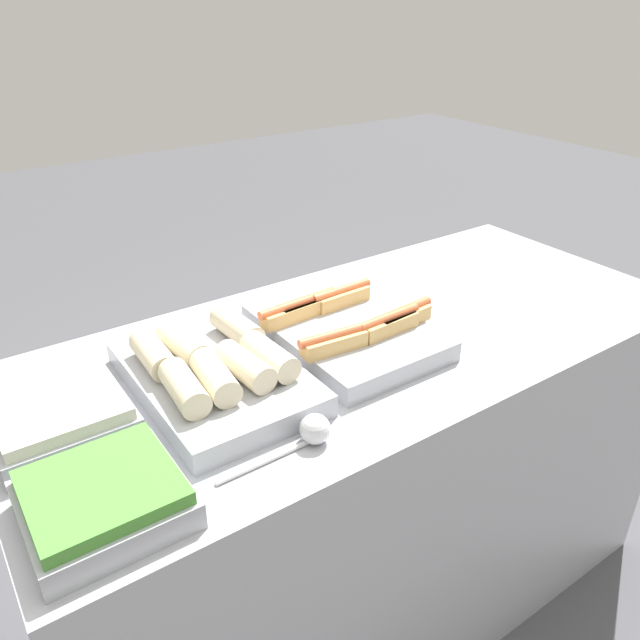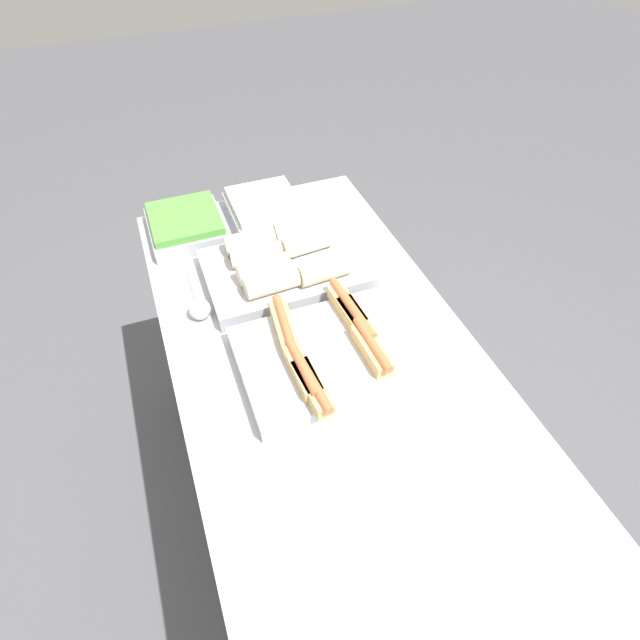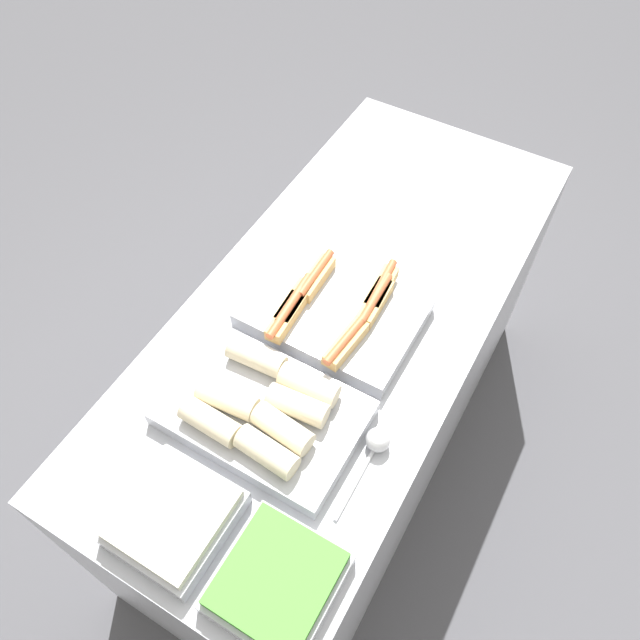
{
  "view_description": "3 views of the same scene",
  "coord_description": "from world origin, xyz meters",
  "px_view_note": "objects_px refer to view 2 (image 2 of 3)",
  "views": [
    {
      "loc": [
        -0.84,
        -1.03,
        1.68
      ],
      "look_at": [
        -0.13,
        0.0,
        1.0
      ],
      "focal_mm": 35.0,
      "sensor_mm": 36.0,
      "label": 1
    },
    {
      "loc": [
        0.66,
        -0.3,
        1.9
      ],
      "look_at": [
        -0.13,
        0.0,
        1.0
      ],
      "focal_mm": 28.0,
      "sensor_mm": 36.0,
      "label": 2
    },
    {
      "loc": [
        -0.93,
        -0.46,
        2.28
      ],
      "look_at": [
        -0.13,
        0.0,
        1.0
      ],
      "focal_mm": 35.0,
      "sensor_mm": 36.0,
      "label": 3
    }
  ],
  "objects_px": {
    "tray_side_back": "(265,209)",
    "serving_spoon_near": "(199,307)",
    "tray_hotdogs": "(330,352)",
    "tray_side_front": "(186,225)",
    "tray_wraps": "(285,265)"
  },
  "relations": [
    {
      "from": "tray_side_back",
      "to": "serving_spoon_near",
      "type": "bearing_deg",
      "value": -38.44
    },
    {
      "from": "tray_hotdogs",
      "to": "serving_spoon_near",
      "type": "height_order",
      "value": "tray_hotdogs"
    },
    {
      "from": "serving_spoon_near",
      "to": "tray_side_front",
      "type": "bearing_deg",
      "value": 174.66
    },
    {
      "from": "serving_spoon_near",
      "to": "tray_wraps",
      "type": "bearing_deg",
      "value": 103.88
    },
    {
      "from": "tray_wraps",
      "to": "tray_side_front",
      "type": "distance_m",
      "value": 0.38
    },
    {
      "from": "tray_wraps",
      "to": "tray_side_front",
      "type": "bearing_deg",
      "value": -142.94
    },
    {
      "from": "tray_side_back",
      "to": "tray_side_front",
      "type": "bearing_deg",
      "value": -90.0
    },
    {
      "from": "tray_hotdogs",
      "to": "tray_side_back",
      "type": "bearing_deg",
      "value": 177.74
    },
    {
      "from": "tray_wraps",
      "to": "tray_side_back",
      "type": "height_order",
      "value": "tray_wraps"
    },
    {
      "from": "tray_side_front",
      "to": "tray_side_back",
      "type": "bearing_deg",
      "value": 90.0
    },
    {
      "from": "tray_wraps",
      "to": "tray_side_back",
      "type": "distance_m",
      "value": 0.31
    },
    {
      "from": "tray_side_front",
      "to": "tray_side_back",
      "type": "height_order",
      "value": "same"
    },
    {
      "from": "tray_side_front",
      "to": "serving_spoon_near",
      "type": "xyz_separation_m",
      "value": [
        0.37,
        -0.03,
        -0.01
      ]
    },
    {
      "from": "tray_wraps",
      "to": "tray_side_front",
      "type": "relative_size",
      "value": 1.89
    },
    {
      "from": "tray_hotdogs",
      "to": "tray_side_front",
      "type": "distance_m",
      "value": 0.69
    }
  ]
}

